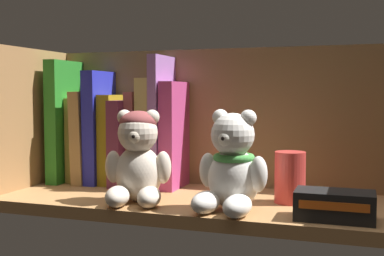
{
  "coord_description": "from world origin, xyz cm",
  "views": [
    {
      "loc": [
        23.63,
        -78.04,
        19.38
      ],
      "look_at": [
        -2.93,
        0.0,
        13.77
      ],
      "focal_mm": 46.43,
      "sensor_mm": 36.0,
      "label": 1
    }
  ],
  "objects_px": {
    "book_6": "(141,138)",
    "book_0": "(71,121)",
    "pillar_candle": "(290,177)",
    "book_9": "(178,134)",
    "book_4": "(117,139)",
    "book_8": "(166,121)",
    "book_5": "(130,142)",
    "book_7": "(153,132)",
    "teddy_bear_smaller": "(232,168)",
    "small_product_box": "(335,205)",
    "teddy_bear_larger": "(138,159)",
    "book_1": "(82,139)",
    "book_2": "(92,136)",
    "book_3": "(104,127)"
  },
  "relations": [
    {
      "from": "book_8",
      "to": "teddy_bear_larger",
      "type": "distance_m",
      "value": 0.16
    },
    {
      "from": "book_7",
      "to": "teddy_bear_larger",
      "type": "height_order",
      "value": "book_7"
    },
    {
      "from": "teddy_bear_smaller",
      "to": "pillar_candle",
      "type": "bearing_deg",
      "value": 46.4
    },
    {
      "from": "book_6",
      "to": "book_0",
      "type": "bearing_deg",
      "value": 180.0
    },
    {
      "from": "book_6",
      "to": "teddy_bear_larger",
      "type": "xyz_separation_m",
      "value": [
        0.07,
        -0.15,
        -0.02
      ]
    },
    {
      "from": "book_4",
      "to": "book_8",
      "type": "bearing_deg",
      "value": 0.0
    },
    {
      "from": "pillar_candle",
      "to": "book_9",
      "type": "bearing_deg",
      "value": 159.87
    },
    {
      "from": "book_0",
      "to": "book_7",
      "type": "distance_m",
      "value": 0.18
    },
    {
      "from": "book_6",
      "to": "pillar_candle",
      "type": "height_order",
      "value": "book_6"
    },
    {
      "from": "teddy_bear_larger",
      "to": "book_0",
      "type": "bearing_deg",
      "value": 144.96
    },
    {
      "from": "book_4",
      "to": "teddy_bear_larger",
      "type": "xyz_separation_m",
      "value": [
        0.12,
        -0.15,
        -0.02
      ]
    },
    {
      "from": "book_9",
      "to": "small_product_box",
      "type": "xyz_separation_m",
      "value": [
        0.29,
        -0.17,
        -0.08
      ]
    },
    {
      "from": "teddy_bear_smaller",
      "to": "small_product_box",
      "type": "distance_m",
      "value": 0.16
    },
    {
      "from": "small_product_box",
      "to": "book_2",
      "type": "bearing_deg",
      "value": 160.42
    },
    {
      "from": "book_4",
      "to": "book_7",
      "type": "relative_size",
      "value": 0.85
    },
    {
      "from": "book_2",
      "to": "book_7",
      "type": "distance_m",
      "value": 0.13
    },
    {
      "from": "book_6",
      "to": "small_product_box",
      "type": "distance_m",
      "value": 0.41
    },
    {
      "from": "book_1",
      "to": "book_7",
      "type": "relative_size",
      "value": 0.82
    },
    {
      "from": "book_2",
      "to": "teddy_bear_larger",
      "type": "xyz_separation_m",
      "value": [
        0.17,
        -0.15,
        -0.02
      ]
    },
    {
      "from": "book_0",
      "to": "book_9",
      "type": "relative_size",
      "value": 1.22
    },
    {
      "from": "book_1",
      "to": "small_product_box",
      "type": "distance_m",
      "value": 0.53
    },
    {
      "from": "book_0",
      "to": "teddy_bear_smaller",
      "type": "height_order",
      "value": "book_0"
    },
    {
      "from": "book_5",
      "to": "book_7",
      "type": "bearing_deg",
      "value": 0.0
    },
    {
      "from": "teddy_bear_smaller",
      "to": "book_2",
      "type": "bearing_deg",
      "value": 153.92
    },
    {
      "from": "book_0",
      "to": "book_4",
      "type": "distance_m",
      "value": 0.11
    },
    {
      "from": "book_8",
      "to": "pillar_candle",
      "type": "xyz_separation_m",
      "value": [
        0.25,
        -0.08,
        -0.08
      ]
    },
    {
      "from": "teddy_bear_smaller",
      "to": "book_5",
      "type": "bearing_deg",
      "value": 146.86
    },
    {
      "from": "book_2",
      "to": "pillar_candle",
      "type": "relative_size",
      "value": 2.17
    },
    {
      "from": "book_5",
      "to": "small_product_box",
      "type": "xyz_separation_m",
      "value": [
        0.4,
        -0.17,
        -0.06
      ]
    },
    {
      "from": "book_6",
      "to": "book_7",
      "type": "height_order",
      "value": "book_7"
    },
    {
      "from": "book_1",
      "to": "teddy_bear_smaller",
      "type": "distance_m",
      "value": 0.39
    },
    {
      "from": "book_5",
      "to": "pillar_candle",
      "type": "distance_m",
      "value": 0.33
    },
    {
      "from": "book_2",
      "to": "book_3",
      "type": "xyz_separation_m",
      "value": [
        0.03,
        0.0,
        0.02
      ]
    },
    {
      "from": "teddy_bear_smaller",
      "to": "book_4",
      "type": "bearing_deg",
      "value": 149.61
    },
    {
      "from": "book_3",
      "to": "book_9",
      "type": "bearing_deg",
      "value": 0.0
    },
    {
      "from": "book_0",
      "to": "teddy_bear_larger",
      "type": "xyz_separation_m",
      "value": [
        0.22,
        -0.15,
        -0.05
      ]
    },
    {
      "from": "book_4",
      "to": "book_8",
      "type": "xyz_separation_m",
      "value": [
        0.1,
        0.0,
        0.04
      ]
    },
    {
      "from": "book_6",
      "to": "teddy_bear_larger",
      "type": "height_order",
      "value": "book_6"
    },
    {
      "from": "book_9",
      "to": "pillar_candle",
      "type": "distance_m",
      "value": 0.24
    },
    {
      "from": "book_2",
      "to": "teddy_bear_smaller",
      "type": "xyz_separation_m",
      "value": [
        0.33,
        -0.16,
        -0.02
      ]
    },
    {
      "from": "book_1",
      "to": "book_5",
      "type": "bearing_deg",
      "value": 0.0
    },
    {
      "from": "book_7",
      "to": "pillar_candle",
      "type": "xyz_separation_m",
      "value": [
        0.27,
        -0.08,
        -0.06
      ]
    },
    {
      "from": "book_4",
      "to": "book_1",
      "type": "bearing_deg",
      "value": 180.0
    },
    {
      "from": "book_6",
      "to": "book_7",
      "type": "distance_m",
      "value": 0.03
    },
    {
      "from": "book_4",
      "to": "book_7",
      "type": "distance_m",
      "value": 0.08
    },
    {
      "from": "book_0",
      "to": "book_5",
      "type": "height_order",
      "value": "book_0"
    },
    {
      "from": "book_7",
      "to": "pillar_candle",
      "type": "height_order",
      "value": "book_7"
    },
    {
      "from": "book_5",
      "to": "book_6",
      "type": "height_order",
      "value": "book_6"
    },
    {
      "from": "book_6",
      "to": "small_product_box",
      "type": "height_order",
      "value": "book_6"
    },
    {
      "from": "book_1",
      "to": "teddy_bear_smaller",
      "type": "height_order",
      "value": "book_1"
    }
  ]
}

